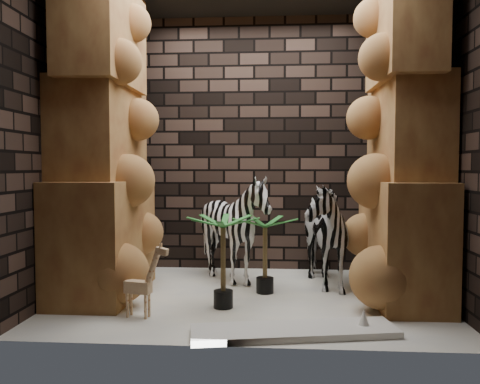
# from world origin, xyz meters

# --- Properties ---
(floor) EXTENTS (3.50, 3.50, 0.00)m
(floor) POSITION_xyz_m (0.00, 0.00, 0.00)
(floor) COLOR white
(floor) RESTS_ON ground
(wall_back) EXTENTS (3.50, 0.00, 3.50)m
(wall_back) POSITION_xyz_m (0.00, 1.25, 1.50)
(wall_back) COLOR black
(wall_back) RESTS_ON ground
(wall_front) EXTENTS (3.50, 0.00, 3.50)m
(wall_front) POSITION_xyz_m (0.00, -1.25, 1.50)
(wall_front) COLOR black
(wall_front) RESTS_ON ground
(wall_left) EXTENTS (0.00, 3.00, 3.00)m
(wall_left) POSITION_xyz_m (-1.75, 0.00, 1.50)
(wall_left) COLOR black
(wall_left) RESTS_ON ground
(wall_right) EXTENTS (0.00, 3.00, 3.00)m
(wall_right) POSITION_xyz_m (1.75, 0.00, 1.50)
(wall_right) COLOR black
(wall_right) RESTS_ON ground
(rock_pillar_left) EXTENTS (0.68, 1.30, 3.00)m
(rock_pillar_left) POSITION_xyz_m (-1.40, 0.00, 1.50)
(rock_pillar_left) COLOR tan
(rock_pillar_left) RESTS_ON floor
(rock_pillar_right) EXTENTS (0.58, 1.25, 3.00)m
(rock_pillar_right) POSITION_xyz_m (1.42, 0.00, 1.50)
(rock_pillar_right) COLOR tan
(rock_pillar_right) RESTS_ON floor
(zebra_right) EXTENTS (0.78, 1.16, 1.26)m
(zebra_right) POSITION_xyz_m (0.67, 0.50, 0.63)
(zebra_right) COLOR white
(zebra_right) RESTS_ON floor
(zebra_left) EXTENTS (1.05, 1.24, 1.03)m
(zebra_left) POSITION_xyz_m (-0.18, 0.53, 0.52)
(zebra_left) COLOR white
(zebra_left) RESTS_ON floor
(giraffe_toy) EXTENTS (0.34, 0.18, 0.63)m
(giraffe_toy) POSITION_xyz_m (-0.87, -0.66, 0.32)
(giraffe_toy) COLOR #E1B987
(giraffe_toy) RESTS_ON floor
(palm_front) EXTENTS (0.36, 0.36, 0.76)m
(palm_front) POSITION_xyz_m (0.15, 0.16, 0.38)
(palm_front) COLOR #16671A
(palm_front) RESTS_ON floor
(palm_back) EXTENTS (0.36, 0.36, 0.82)m
(palm_back) POSITION_xyz_m (-0.20, -0.35, 0.41)
(palm_back) COLOR #16671A
(palm_back) RESTS_ON floor
(surfboard) EXTENTS (1.55, 0.64, 0.05)m
(surfboard) POSITION_xyz_m (0.38, -0.98, 0.03)
(surfboard) COLOR white
(surfboard) RESTS_ON floor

